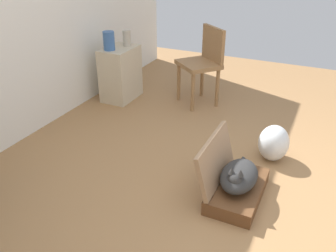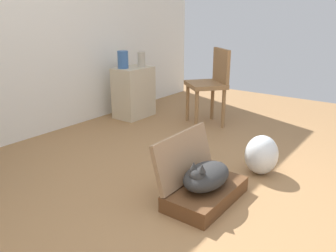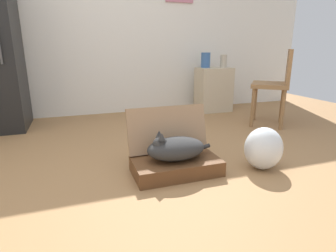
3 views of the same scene
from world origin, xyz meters
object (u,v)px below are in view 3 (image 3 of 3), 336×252
(suitcase_base, at_px, (176,166))
(cat, at_px, (175,148))
(plastic_bag_white, at_px, (263,148))
(chair, at_px, (276,83))
(side_table, at_px, (213,90))
(vase_tall, at_px, (206,60))
(vase_short, at_px, (224,61))

(suitcase_base, relative_size, cat, 1.24)
(plastic_bag_white, height_order, chair, chair)
(chair, bearing_deg, side_table, -122.10)
(cat, height_order, vase_tall, vase_tall)
(suitcase_base, height_order, side_table, side_table)
(plastic_bag_white, bearing_deg, vase_tall, 76.26)
(cat, height_order, chair, chair)
(plastic_bag_white, distance_m, vase_tall, 2.19)
(cat, bearing_deg, suitcase_base, -2.38)
(side_table, xyz_separation_m, vase_short, (0.12, -0.04, 0.42))
(vase_tall, height_order, vase_short, vase_tall)
(vase_short, bearing_deg, suitcase_base, -127.96)
(vase_tall, bearing_deg, side_table, -21.76)
(side_table, bearing_deg, plastic_bag_white, -107.34)
(plastic_bag_white, distance_m, side_table, 2.10)
(vase_short, relative_size, chair, 0.20)
(vase_tall, distance_m, chair, 1.12)
(suitcase_base, xyz_separation_m, vase_short, (1.42, 1.82, 0.68))
(suitcase_base, bearing_deg, cat, 177.62)
(side_table, distance_m, vase_short, 0.43)
(vase_short, bearing_deg, chair, -78.35)
(suitcase_base, xyz_separation_m, plastic_bag_white, (0.67, -0.14, 0.11))
(cat, xyz_separation_m, plastic_bag_white, (0.68, -0.14, -0.04))
(suitcase_base, relative_size, chair, 0.71)
(vase_tall, relative_size, vase_short, 1.16)
(side_table, relative_size, chair, 0.71)
(suitcase_base, relative_size, vase_short, 3.50)
(cat, distance_m, vase_tall, 2.31)
(plastic_bag_white, xyz_separation_m, chair, (0.94, 1.04, 0.35))
(vase_short, height_order, chair, chair)
(vase_tall, bearing_deg, cat, -121.77)
(side_table, distance_m, chair, 1.03)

